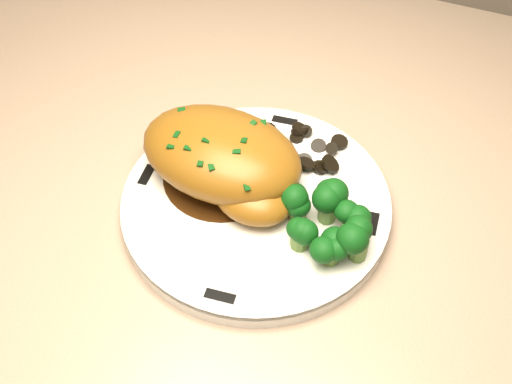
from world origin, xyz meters
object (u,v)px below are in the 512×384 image
at_px(plate, 256,205).
at_px(broccoli_florets, 328,224).
at_px(chicken_breast, 225,159).
at_px(counter, 164,306).

height_order(plate, broccoli_florets, broccoli_florets).
relative_size(plate, broccoli_florets, 2.89).
bearing_deg(broccoli_florets, chicken_breast, 164.92).
distance_m(chicken_breast, broccoli_florets, 0.11).
bearing_deg(broccoli_florets, counter, 156.74).
relative_size(counter, broccoli_florets, 25.78).
relative_size(counter, plate, 8.93).
bearing_deg(counter, broccoli_florets, -23.26).
height_order(chicken_breast, broccoli_florets, chicken_breast).
distance_m(plate, broccoli_florets, 0.08).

